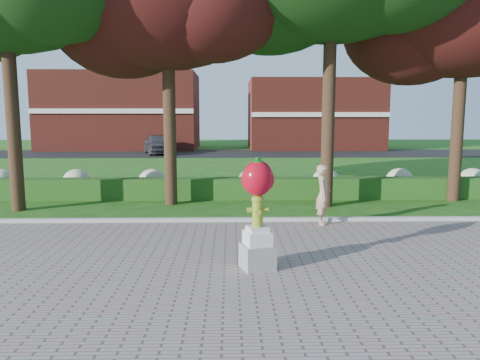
# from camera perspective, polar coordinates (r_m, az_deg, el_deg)

# --- Properties ---
(ground) EXTENTS (100.00, 100.00, 0.00)m
(ground) POSITION_cam_1_polar(r_m,az_deg,el_deg) (11.08, -1.83, -8.77)
(ground) COLOR #1C5314
(ground) RESTS_ON ground
(walkway) EXTENTS (40.00, 14.00, 0.04)m
(walkway) POSITION_cam_1_polar(r_m,az_deg,el_deg) (7.33, -2.16, -17.67)
(walkway) COLOR gray
(walkway) RESTS_ON ground
(curb) EXTENTS (40.00, 0.18, 0.15)m
(curb) POSITION_cam_1_polar(r_m,az_deg,el_deg) (13.96, -1.71, -4.93)
(curb) COLOR #ADADA5
(curb) RESTS_ON ground
(lawn_hedge) EXTENTS (24.00, 0.70, 0.80)m
(lawn_hedge) POSITION_cam_1_polar(r_m,az_deg,el_deg) (17.83, -1.61, -1.04)
(lawn_hedge) COLOR #144614
(lawn_hedge) RESTS_ON ground
(hydrangea_row) EXTENTS (20.10, 1.10, 0.99)m
(hydrangea_row) POSITION_cam_1_polar(r_m,az_deg,el_deg) (18.80, 0.15, -0.11)
(hydrangea_row) COLOR #B8BE91
(hydrangea_row) RESTS_ON ground
(street) EXTENTS (50.00, 8.00, 0.02)m
(street) POSITION_cam_1_polar(r_m,az_deg,el_deg) (38.74, -1.41, 3.26)
(street) COLOR black
(street) RESTS_ON ground
(building_left) EXTENTS (14.00, 8.00, 7.00)m
(building_left) POSITION_cam_1_polar(r_m,az_deg,el_deg) (45.74, -14.17, 8.12)
(building_left) COLOR maroon
(building_left) RESTS_ON ground
(building_right) EXTENTS (12.00, 8.00, 6.40)m
(building_right) POSITION_cam_1_polar(r_m,az_deg,el_deg) (45.30, 8.86, 7.89)
(building_right) COLOR maroon
(building_right) RESTS_ON ground
(tree_far_right) EXTENTS (7.88, 6.72, 10.21)m
(tree_far_right) POSITION_cam_1_polar(r_m,az_deg,el_deg) (19.45, 25.38, 18.42)
(tree_far_right) COLOR black
(tree_far_right) RESTS_ON ground
(hydrant_sculpture) EXTENTS (0.77, 0.77, 2.30)m
(hydrant_sculpture) POSITION_cam_1_polar(r_m,az_deg,el_deg) (9.53, 2.16, -3.73)
(hydrant_sculpture) COLOR gray
(hydrant_sculpture) RESTS_ON walkway
(woman) EXTENTS (0.55, 0.71, 1.74)m
(woman) POSITION_cam_1_polar(r_m,az_deg,el_deg) (13.67, 10.09, -1.77)
(woman) COLOR tan
(woman) RESTS_ON walkway
(parked_car) EXTENTS (3.23, 5.14, 1.63)m
(parked_car) POSITION_cam_1_polar(r_m,az_deg,el_deg) (38.74, -10.01, 4.36)
(parked_car) COLOR #404247
(parked_car) RESTS_ON street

